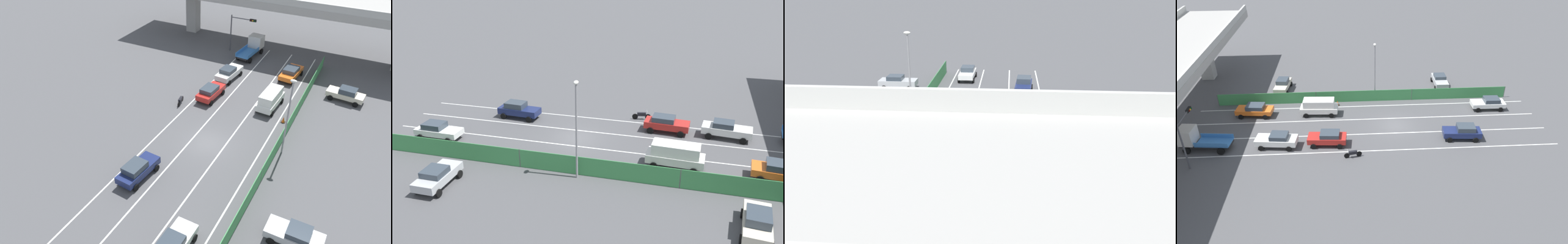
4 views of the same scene
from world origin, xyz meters
The scene contains 19 objects.
ground_plane centered at (0.00, 0.00, 0.00)m, with size 300.00×300.00×0.00m, color #4C4C4F.
lane_line_left_edge centered at (-5.18, 3.48, 0.00)m, with size 0.14×42.96×0.01m, color silver.
lane_line_mid_left centered at (-1.73, 3.48, 0.00)m, with size 0.14×42.96×0.01m, color silver.
lane_line_mid_right centered at (1.73, 3.48, 0.00)m, with size 0.14×42.96×0.01m, color silver.
lane_line_right_edge centered at (5.18, 3.48, 0.00)m, with size 0.14×42.96×0.01m, color silver.
green_fence centered at (6.60, 3.48, 0.81)m, with size 0.10×39.06×1.62m.
car_hatchback_white centered at (-3.63, 13.67, 0.91)m, with size 2.40×4.73×1.65m.
car_sedan_white centered at (3.42, -12.72, 0.88)m, with size 2.06×4.37×1.58m.
car_van_white centered at (3.38, 9.38, 1.20)m, with size 2.25×4.79×2.12m.
car_taxi_orange centered at (3.55, 17.52, 0.88)m, with size 2.39×4.69×1.58m.
car_sedan_navy centered at (-3.34, -7.41, 0.94)m, with size 2.21×4.45×1.73m.
car_sedan_red centered at (-3.60, 8.04, 0.92)m, with size 2.23×4.40×1.63m.
flatbed_truck_blue centered at (-3.51, 22.43, 1.34)m, with size 2.65×5.69×2.65m.
motorcycle centered at (-6.18, 5.28, 0.46)m, with size 0.65×1.93×0.93m.
parked_wagon_silver centered at (10.93, -7.89, 0.88)m, with size 4.23×2.08×1.58m.
parked_sedan_cream centered at (10.85, 15.01, 0.91)m, with size 4.40×2.28×1.66m.
traffic_light centered at (-5.78, 22.15, 3.90)m, with size 3.83×0.41×5.48m.
street_lamp centered at (7.05, 2.02, 4.80)m, with size 0.60×0.36×8.03m.
traffic_cone centered at (5.68, 7.11, 0.33)m, with size 0.47×0.47×0.71m.
Camera 4 is at (-39.25, 5.34, 24.30)m, focal length 34.75 mm.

